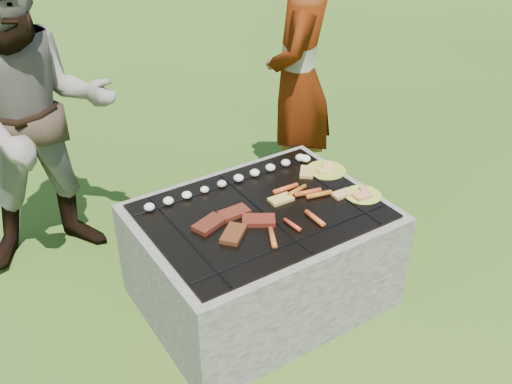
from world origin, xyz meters
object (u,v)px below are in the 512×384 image
Objects in this scene: plate_near at (363,195)px; bystander at (38,118)px; fire_pit at (261,259)px; plate_far at (326,171)px; cook at (299,81)px.

plate_near is 1.89m from bystander.
plate_far reaches higher than fire_pit.
fire_pit is 1.50m from bystander.
fire_pit is 0.69× the size of bystander.
plate_near is 1.02m from cook.
bystander is at bearing 146.32° from plate_far.
bystander is (-1.62, 0.31, 0.02)m from cook.
bystander is (-1.38, 1.25, 0.33)m from plate_near.
plate_near is at bearing 30.11° from cook.
plate_near reaches higher than fire_pit.
plate_far is at bearing 23.12° from cook.
fire_pit is 0.70× the size of cook.
bystander is at bearing 127.59° from fire_pit.
plate_far is 0.73m from cook.
bystander reaches higher than fire_pit.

